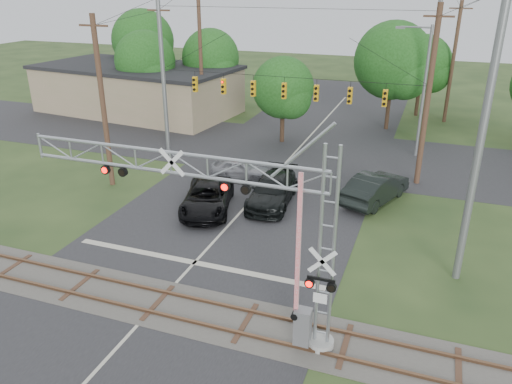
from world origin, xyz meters
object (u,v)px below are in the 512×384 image
(crossing_gantry, at_px, (229,215))
(commercial_building, at_px, (137,89))
(car_dark, at_px, (273,190))
(traffic_signal_span, at_px, (296,90))
(sedan_silver, at_px, (240,169))
(streetlight, at_px, (422,85))
(pickup_black, at_px, (207,198))

(crossing_gantry, height_order, commercial_building, crossing_gantry)
(car_dark, bearing_deg, crossing_gantry, -84.12)
(traffic_signal_span, xyz_separation_m, sedan_silver, (-2.97, -3.16, -5.05))
(commercial_building, bearing_deg, sedan_silver, -33.24)
(commercial_building, relative_size, streetlight, 2.17)
(traffic_signal_span, height_order, car_dark, traffic_signal_span)
(crossing_gantry, xyz_separation_m, sedan_silver, (-5.63, 15.21, -4.27))
(sedan_silver, relative_size, commercial_building, 0.19)
(crossing_gantry, bearing_deg, traffic_signal_span, 98.26)
(commercial_building, bearing_deg, streetlight, -3.72)
(crossing_gantry, distance_m, commercial_building, 37.07)
(pickup_black, bearing_deg, crossing_gantry, -76.50)
(sedan_silver, distance_m, commercial_building, 22.10)
(crossing_gantry, bearing_deg, car_dark, 100.51)
(sedan_silver, xyz_separation_m, streetlight, (10.96, 9.07, 4.80))
(commercial_building, xyz_separation_m, streetlight, (27.92, -5.00, 3.11))
(crossing_gantry, distance_m, pickup_black, 11.85)
(commercial_building, bearing_deg, car_dark, -33.99)
(pickup_black, bearing_deg, sedan_silver, 74.66)
(crossing_gantry, distance_m, sedan_silver, 16.77)
(traffic_signal_span, height_order, sedan_silver, traffic_signal_span)
(traffic_signal_span, distance_m, car_dark, 8.10)
(car_dark, relative_size, commercial_building, 0.27)
(crossing_gantry, distance_m, streetlight, 24.86)
(pickup_black, height_order, sedan_silver, pickup_black)
(car_dark, height_order, streetlight, streetlight)
(pickup_black, distance_m, commercial_building, 26.07)
(crossing_gantry, relative_size, sedan_silver, 3.10)
(pickup_black, height_order, streetlight, streetlight)
(pickup_black, relative_size, sedan_silver, 1.46)
(traffic_signal_span, distance_m, pickup_black, 10.43)
(streetlight, bearing_deg, pickup_black, -126.55)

